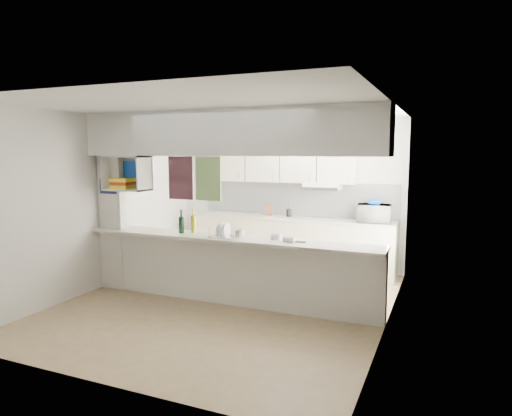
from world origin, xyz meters
The scene contains 16 objects.
floor centered at (0.00, 0.00, 0.00)m, with size 4.80×4.80×0.00m, color #8C7851.
ceiling centered at (0.00, 0.00, 2.60)m, with size 4.80×4.80×0.00m, color white.
wall_back centered at (0.00, 2.40, 1.30)m, with size 4.20×4.20×0.00m, color silver.
wall_left centered at (-2.10, 0.00, 1.30)m, with size 4.80×4.80×0.00m, color silver.
wall_right centered at (2.10, 0.00, 1.30)m, with size 4.80×4.80×0.00m, color silver.
servery_partition centered at (-0.17, 0.00, 1.66)m, with size 4.20×0.50×2.60m.
cubby_shelf centered at (-1.57, -0.06, 1.71)m, with size 0.65×0.35×0.50m.
kitchen_run centered at (0.16, 2.14, 0.83)m, with size 3.60×0.63×2.24m.
microwave centered at (1.63, 2.07, 1.07)m, with size 0.53×0.36×0.29m, color white.
bowl centered at (1.63, 2.04, 1.24)m, with size 0.26×0.26×0.06m, color #0E3BA0.
dish_rack centered at (-0.01, -0.02, 1.00)m, with size 0.39×0.30×0.20m.
cup centered at (0.22, -0.07, 0.99)m, with size 0.14×0.14×0.11m, color white.
wine_bottles centered at (-0.64, 0.05, 1.05)m, with size 0.22×0.15×0.35m.
plastic_tubs centered at (0.76, 0.06, 0.95)m, with size 0.49×0.23×0.07m.
utensil_jar centered at (0.14, 2.15, 0.99)m, with size 0.10×0.10×0.14m, color black.
knife_block centered at (-0.24, 2.18, 1.02)m, with size 0.10×0.08×0.21m, color #54311D.
Camera 1 is at (2.72, -5.40, 2.06)m, focal length 32.00 mm.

